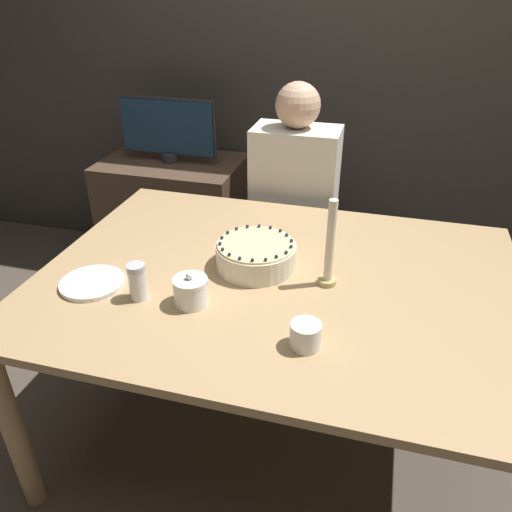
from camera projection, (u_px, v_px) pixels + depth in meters
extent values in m
plane|color=#4C4238|center=(274.00, 428.00, 2.08)|extent=(12.00, 12.00, 0.00)
cube|color=#38332D|center=(341.00, 48.00, 2.60)|extent=(8.00, 0.05, 2.60)
cube|color=tan|center=(278.00, 280.00, 1.71)|extent=(1.63, 1.19, 0.03)
cylinder|color=tan|center=(13.00, 429.00, 1.62)|extent=(0.07, 0.07, 0.72)
cylinder|color=tan|center=(155.00, 266.00, 2.52)|extent=(0.07, 0.07, 0.72)
cylinder|color=tan|center=(472.00, 313.00, 2.17)|extent=(0.07, 0.07, 0.72)
cylinder|color=#EFE5CC|center=(256.00, 256.00, 1.74)|extent=(0.28, 0.28, 0.08)
cylinder|color=beige|center=(256.00, 244.00, 1.72)|extent=(0.27, 0.27, 0.01)
sphere|color=#23284C|center=(291.00, 246.00, 1.68)|extent=(0.01, 0.01, 0.01)
sphere|color=#23284C|center=(292.00, 240.00, 1.72)|extent=(0.01, 0.01, 0.01)
sphere|color=#23284C|center=(288.00, 235.00, 1.75)|extent=(0.01, 0.01, 0.01)
sphere|color=#23284C|center=(280.00, 230.00, 1.79)|extent=(0.01, 0.01, 0.01)
sphere|color=#23284C|center=(270.00, 227.00, 1.81)|extent=(0.01, 0.01, 0.01)
sphere|color=#23284C|center=(259.00, 226.00, 1.82)|extent=(0.01, 0.01, 0.01)
sphere|color=#23284C|center=(247.00, 226.00, 1.81)|extent=(0.01, 0.01, 0.01)
sphere|color=#23284C|center=(237.00, 229.00, 1.80)|extent=(0.01, 0.01, 0.01)
sphere|color=#23284C|center=(228.00, 232.00, 1.77)|extent=(0.01, 0.01, 0.01)
sphere|color=#23284C|center=(222.00, 237.00, 1.74)|extent=(0.01, 0.01, 0.01)
sphere|color=#23284C|center=(220.00, 243.00, 1.70)|extent=(0.01, 0.01, 0.01)
sphere|color=#23284C|center=(223.00, 249.00, 1.67)|extent=(0.01, 0.01, 0.01)
sphere|color=#23284C|center=(229.00, 254.00, 1.64)|extent=(0.01, 0.01, 0.01)
sphere|color=#23284C|center=(240.00, 258.00, 1.61)|extent=(0.01, 0.01, 0.01)
sphere|color=#23284C|center=(252.00, 260.00, 1.60)|extent=(0.01, 0.01, 0.01)
sphere|color=#23284C|center=(266.00, 259.00, 1.61)|extent=(0.01, 0.01, 0.01)
sphere|color=#23284C|center=(278.00, 257.00, 1.62)|extent=(0.01, 0.01, 0.01)
sphere|color=#23284C|center=(286.00, 252.00, 1.65)|extent=(0.01, 0.01, 0.01)
cylinder|color=white|center=(191.00, 293.00, 1.54)|extent=(0.11, 0.11, 0.08)
cylinder|color=white|center=(190.00, 281.00, 1.52)|extent=(0.11, 0.11, 0.01)
sphere|color=white|center=(189.00, 276.00, 1.51)|extent=(0.02, 0.02, 0.02)
cylinder|color=white|center=(138.00, 284.00, 1.56)|extent=(0.06, 0.06, 0.10)
cylinder|color=silver|center=(136.00, 267.00, 1.53)|extent=(0.06, 0.06, 0.02)
cylinder|color=white|center=(93.00, 284.00, 1.65)|extent=(0.21, 0.21, 0.01)
cylinder|color=white|center=(92.00, 282.00, 1.65)|extent=(0.21, 0.21, 0.01)
cylinder|color=tan|center=(327.00, 282.00, 1.66)|extent=(0.06, 0.06, 0.02)
cylinder|color=silver|center=(330.00, 242.00, 1.58)|extent=(0.03, 0.03, 0.28)
cylinder|color=white|center=(305.00, 335.00, 1.37)|extent=(0.09, 0.09, 0.08)
cube|color=#2D2D38|center=(291.00, 279.00, 2.65)|extent=(0.34, 0.34, 0.45)
cube|color=silver|center=(295.00, 189.00, 2.39)|extent=(0.40, 0.24, 0.59)
sphere|color=#D8AD8C|center=(298.00, 105.00, 2.20)|extent=(0.20, 0.20, 0.20)
cube|color=#4C3828|center=(176.00, 218.00, 3.01)|extent=(0.79, 0.53, 0.71)
cylinder|color=#2D2D33|center=(170.00, 157.00, 2.82)|extent=(0.10, 0.10, 0.05)
cube|color=#2D2D33|center=(168.00, 127.00, 2.74)|extent=(0.56, 0.02, 0.31)
cube|color=#142D47|center=(168.00, 127.00, 2.74)|extent=(0.53, 0.03, 0.29)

